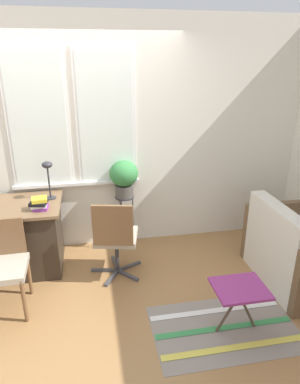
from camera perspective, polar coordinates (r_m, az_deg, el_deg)
ground_plane at (r=3.86m, az=-11.17°, el=-14.13°), size 14.00×14.00×0.00m
wall_back_with_window at (r=4.07m, az=-12.55°, el=8.64°), size 9.00×0.12×2.70m
desk_lamp at (r=3.85m, az=-16.67°, el=3.35°), size 0.12×0.12×0.42m
book_stack at (r=3.67m, az=-17.95°, el=-1.86°), size 0.19×0.18×0.13m
desk_chair_wooden at (r=3.47m, az=-23.55°, el=-10.86°), size 0.47×0.48×0.84m
office_chair_swivel at (r=3.62m, az=-5.80°, el=-7.47°), size 0.57×0.57×0.90m
couch_loveseat at (r=3.95m, az=23.59°, el=-9.59°), size 0.84×1.11×0.87m
plant_stand at (r=4.17m, az=-4.23°, el=-1.96°), size 0.23×0.23×0.67m
potted_plant at (r=4.04m, az=-4.37°, el=2.63°), size 0.34×0.34×0.44m
floor_rug_striped at (r=3.30m, az=12.29°, el=-21.27°), size 1.27×0.79×0.01m
folding_stool at (r=3.07m, az=14.73°, el=-15.67°), size 0.44×0.37×0.45m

